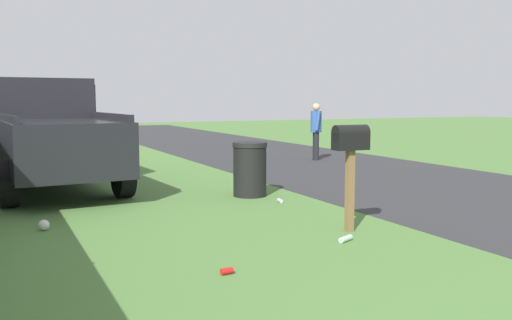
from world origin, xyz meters
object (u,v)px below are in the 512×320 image
at_px(mailbox, 351,147).
at_px(pickup_truck, 46,130).
at_px(pedestrian, 316,128).
at_px(trash_bin, 250,169).

bearing_deg(mailbox, pickup_truck, 31.35).
relative_size(mailbox, pedestrian, 0.87).
height_order(mailbox, pickup_truck, pickup_truck).
bearing_deg(mailbox, trash_bin, 3.32).
distance_m(mailbox, pickup_truck, 6.48).
height_order(mailbox, pedestrian, pedestrian).
distance_m(mailbox, pedestrian, 8.41).
bearing_deg(mailbox, pedestrian, -26.32).
distance_m(pickup_truck, trash_bin, 4.17).
bearing_deg(pedestrian, trash_bin, 65.59).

